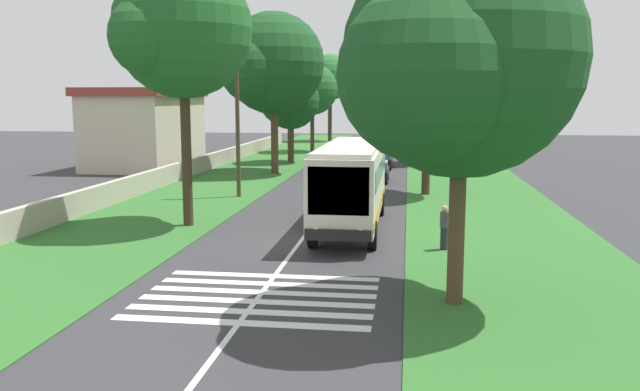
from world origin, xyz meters
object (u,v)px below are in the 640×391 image
(roadside_tree_left_4, at_px, (289,102))
(roadside_tree_right_4, at_px, (420,100))
(utility_pole, at_px, (237,117))
(pedestrian, at_px, (444,227))
(roadside_tree_left_2, at_px, (311,91))
(roadside_tree_left_3, at_px, (329,78))
(roadside_tree_right_2, at_px, (454,64))
(roadside_tree_right_0, at_px, (416,91))
(roadside_tree_left_0, at_px, (272,67))
(coach_bus, at_px, (352,180))
(roadside_building, at_px, (146,127))
(trailing_car_2, at_px, (379,152))
(roadside_tree_right_3, at_px, (419,93))
(trailing_car_1, at_px, (381,160))
(roadside_tree_right_1, at_px, (426,49))
(trailing_car_0, at_px, (376,172))
(roadside_tree_left_1, at_px, (181,32))

(roadside_tree_left_4, relative_size, roadside_tree_right_4, 0.99)
(utility_pole, bearing_deg, pedestrian, -137.29)
(roadside_tree_left_2, height_order, roadside_tree_left_3, roadside_tree_left_3)
(roadside_tree_right_2, bearing_deg, roadside_tree_right_0, 0.28)
(utility_pole, bearing_deg, roadside_tree_right_2, -149.77)
(roadside_tree_left_0, relative_size, roadside_tree_right_4, 1.48)
(coach_bus, xyz_separation_m, roadside_tree_right_0, (50.76, -3.29, 4.42))
(roadside_tree_left_0, height_order, roadside_tree_right_4, roadside_tree_left_0)
(roadside_tree_right_2, bearing_deg, pedestrian, -2.17)
(coach_bus, bearing_deg, roadside_tree_left_2, 10.93)
(coach_bus, bearing_deg, roadside_building, 39.00)
(roadside_building, bearing_deg, roadside_tree_right_2, -146.23)
(trailing_car_2, distance_m, roadside_tree_right_4, 7.39)
(roadside_tree_right_0, bearing_deg, coach_bus, 176.29)
(roadside_tree_left_3, xyz_separation_m, utility_pole, (-49.66, -0.70, -3.60))
(roadside_tree_left_0, distance_m, pedestrian, 27.81)
(roadside_tree_right_3, bearing_deg, utility_pole, 167.98)
(trailing_car_1, xyz_separation_m, roadside_tree_left_2, (15.44, 8.12, 5.78))
(roadside_tree_right_0, distance_m, roadside_tree_right_1, 40.06)
(pedestrian, bearing_deg, trailing_car_2, 6.28)
(roadside_tree_right_2, bearing_deg, roadside_tree_left_2, 12.64)
(trailing_car_0, xyz_separation_m, roadside_tree_right_2, (-26.81, -3.34, 5.96))
(roadside_tree_right_0, height_order, roadside_tree_right_2, roadside_tree_right_2)
(roadside_tree_left_4, height_order, roadside_tree_right_1, roadside_tree_right_1)
(roadside_building, bearing_deg, trailing_car_1, -85.59)
(coach_bus, relative_size, roadside_tree_left_0, 0.93)
(roadside_tree_right_2, bearing_deg, trailing_car_2, 5.01)
(trailing_car_2, height_order, roadside_building, roadside_building)
(trailing_car_2, xyz_separation_m, roadside_tree_left_1, (-33.63, 7.21, 7.88))
(roadside_tree_left_2, relative_size, roadside_tree_right_3, 1.01)
(roadside_tree_left_0, height_order, utility_pole, roadside_tree_left_0)
(coach_bus, height_order, roadside_tree_left_0, roadside_tree_left_0)
(roadside_tree_right_1, bearing_deg, roadside_tree_left_2, 20.57)
(trailing_car_1, bearing_deg, pedestrian, -172.98)
(roadside_tree_left_0, xyz_separation_m, roadside_tree_right_3, (39.27, -11.45, -1.70))
(roadside_tree_left_1, distance_m, roadside_tree_right_3, 61.19)
(trailing_car_2, xyz_separation_m, roadside_tree_left_3, (24.68, 7.75, 7.58))
(trailing_car_2, distance_m, roadside_tree_right_1, 24.11)
(trailing_car_2, relative_size, roadside_tree_right_3, 0.47)
(coach_bus, bearing_deg, roadside_tree_right_4, -6.72)
(roadside_tree_left_1, bearing_deg, roadside_building, 26.02)
(roadside_tree_left_3, bearing_deg, roadside_tree_right_0, -122.50)
(roadside_tree_left_2, distance_m, roadside_tree_right_2, 52.29)
(roadside_tree_right_1, xyz_separation_m, roadside_building, (12.97, 22.58, -5.21))
(coach_bus, xyz_separation_m, trailing_car_2, (33.26, 0.23, -1.48))
(roadside_tree_left_3, bearing_deg, roadside_tree_left_0, -179.66)
(roadside_tree_left_1, bearing_deg, roadside_tree_left_3, 0.52)
(roadside_tree_right_0, relative_size, pedestrian, 5.54)
(trailing_car_1, bearing_deg, roadside_tree_right_0, -6.75)
(trailing_car_1, relative_size, roadside_tree_right_0, 0.46)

